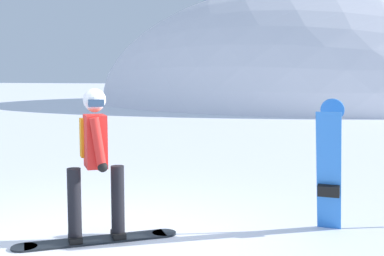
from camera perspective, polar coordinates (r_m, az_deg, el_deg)
ground_plane at (r=5.69m, az=-11.77°, el=-13.13°), size 300.00×300.00×0.00m
ridge_peak_main at (r=38.55m, az=14.61°, el=2.80°), size 33.19×29.87×17.38m
snowboarder_main at (r=5.67m, az=-10.96°, el=-3.60°), size 1.49×1.27×1.71m
spare_snowboard at (r=6.10m, az=15.37°, el=-4.15°), size 0.28×0.53×1.59m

